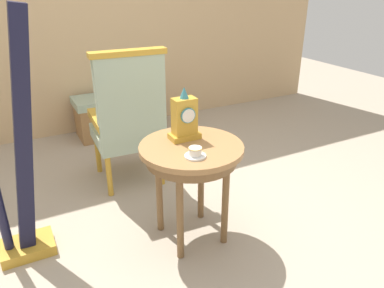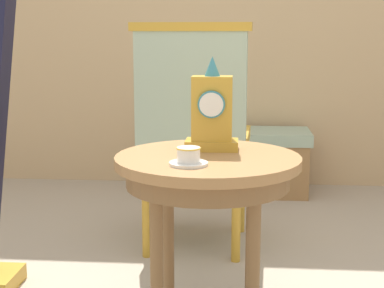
{
  "view_description": "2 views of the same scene",
  "coord_description": "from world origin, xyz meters",
  "px_view_note": "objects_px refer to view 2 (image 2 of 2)",
  "views": [
    {
      "loc": [
        -0.91,
        -1.87,
        1.61
      ],
      "look_at": [
        0.08,
        0.05,
        0.64
      ],
      "focal_mm": 34.74,
      "sensor_mm": 36.0,
      "label": 1
    },
    {
      "loc": [
        0.14,
        -2.01,
        1.09
      ],
      "look_at": [
        -0.03,
        0.0,
        0.71
      ],
      "focal_mm": 54.64,
      "sensor_mm": 36.0,
      "label": 2
    }
  ],
  "objects_px": {
    "teacup_left": "(189,157)",
    "window_bench": "(241,161)",
    "armchair": "(194,136)",
    "side_table": "(208,180)",
    "mantel_clock": "(212,113)"
  },
  "relations": [
    {
      "from": "teacup_left",
      "to": "window_bench",
      "type": "height_order",
      "value": "teacup_left"
    },
    {
      "from": "mantel_clock",
      "to": "armchair",
      "type": "bearing_deg",
      "value": 99.38
    },
    {
      "from": "side_table",
      "to": "teacup_left",
      "type": "relative_size",
      "value": 5.39
    },
    {
      "from": "side_table",
      "to": "window_bench",
      "type": "distance_m",
      "value": 2.03
    },
    {
      "from": "teacup_left",
      "to": "mantel_clock",
      "type": "relative_size",
      "value": 0.37
    },
    {
      "from": "side_table",
      "to": "mantel_clock",
      "type": "xyz_separation_m",
      "value": [
        0.01,
        0.11,
        0.22
      ]
    },
    {
      "from": "side_table",
      "to": "mantel_clock",
      "type": "height_order",
      "value": "mantel_clock"
    },
    {
      "from": "armchair",
      "to": "side_table",
      "type": "bearing_deg",
      "value": -82.34
    },
    {
      "from": "teacup_left",
      "to": "window_bench",
      "type": "bearing_deg",
      "value": 85.24
    },
    {
      "from": "mantel_clock",
      "to": "armchair",
      "type": "distance_m",
      "value": 0.79
    },
    {
      "from": "mantel_clock",
      "to": "window_bench",
      "type": "height_order",
      "value": "mantel_clock"
    },
    {
      "from": "side_table",
      "to": "teacup_left",
      "type": "height_order",
      "value": "teacup_left"
    },
    {
      "from": "teacup_left",
      "to": "window_bench",
      "type": "distance_m",
      "value": 2.2
    },
    {
      "from": "side_table",
      "to": "mantel_clock",
      "type": "relative_size",
      "value": 2.01
    },
    {
      "from": "mantel_clock",
      "to": "window_bench",
      "type": "xyz_separation_m",
      "value": [
        0.12,
        1.89,
        -0.59
      ]
    }
  ]
}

